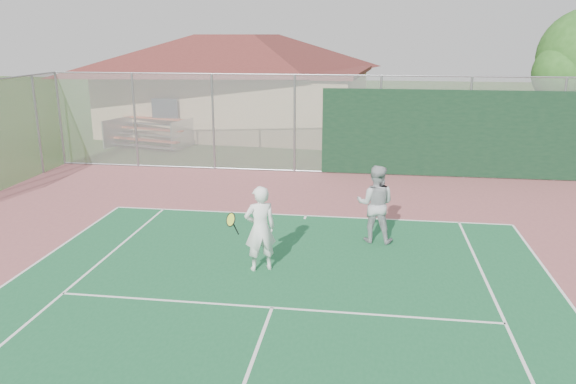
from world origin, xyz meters
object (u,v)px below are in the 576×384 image
Objects in this scene: player_white_front at (260,229)px; player_grey_back at (375,205)px; clubhouse at (239,74)px; bleachers at (150,132)px.

player_grey_back is at bearing -164.13° from player_white_front.
clubhouse is 7.64× the size of player_white_front.
clubhouse reaches higher than bleachers.
bleachers is 14.59m from player_grey_back.
clubhouse reaches higher than player_white_front.
bleachers is (-3.03, -4.69, -2.28)m from clubhouse.
player_white_front is at bearing -44.52° from bleachers.
player_white_front is (7.47, -12.81, 0.28)m from bleachers.
player_white_front is at bearing 47.26° from player_grey_back.
player_grey_back is (2.41, 2.08, 0.01)m from player_white_front.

